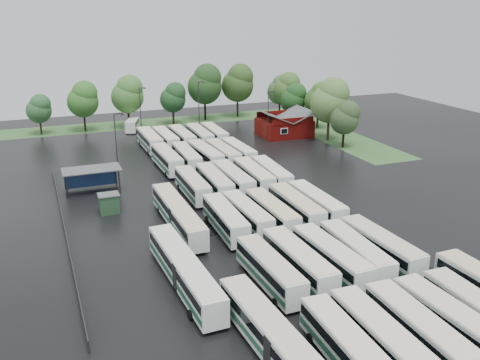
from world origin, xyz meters
name	(u,v)px	position (x,y,z in m)	size (l,w,h in m)	color
ground	(261,231)	(0.00, 0.00, 0.00)	(160.00, 160.00, 0.00)	black
brick_building	(284,127)	(24.00, 42.77, 1.87)	(10.07, 8.60, 5.39)	maroon
wash_shed	(91,172)	(-17.20, 22.02, 2.99)	(8.20, 4.20, 3.58)	#2D2D30
utility_hut	(109,203)	(-16.20, 12.60, 1.32)	(2.70, 2.20, 2.62)	#204226
grass_strip_north	(156,123)	(2.00, 64.80, 0.01)	(80.00, 10.00, 0.01)	#355F2C
grass_strip_east	(326,131)	(34.00, 42.80, 0.01)	(10.00, 50.00, 0.01)	#355F2C
west_fence	(64,228)	(-22.20, 8.00, 0.60)	(0.10, 50.00, 1.20)	#2D2D30
bus_r0c0	(347,348)	(-4.29, -25.76, 1.73)	(2.79, 11.39, 3.15)	white
bus_r0c1	(381,339)	(-1.34, -25.89, 1.80)	(2.79, 11.81, 3.27)	white
bus_r0c2	(419,331)	(2.02, -26.10, 1.80)	(2.81, 11.83, 3.27)	white
bus_r0c3	(451,323)	(5.26, -26.08, 1.79)	(2.88, 11.76, 3.25)	white
bus_r0c4	(479,314)	(8.32, -25.94, 1.77)	(2.68, 11.61, 3.22)	white
bus_r1c0	(270,270)	(-4.56, -12.49, 1.73)	(2.64, 11.36, 3.15)	white
bus_r1c1	(298,262)	(-1.26, -12.07, 1.81)	(2.72, 11.84, 3.28)	white
bus_r1c2	(331,258)	(2.19, -12.49, 1.80)	(2.91, 11.83, 3.27)	white
bus_r1c3	(355,252)	(5.19, -12.33, 1.77)	(2.95, 11.66, 3.22)	white
bus_r1c4	(381,247)	(8.41, -12.19, 1.79)	(2.92, 11.79, 3.26)	white
bus_r2c0	(225,219)	(-4.22, 1.06, 1.74)	(2.82, 11.47, 3.17)	white
bus_r2c1	(247,215)	(-1.24, 1.53, 1.70)	(2.65, 11.19, 3.10)	white
bus_r2c2	(272,212)	(1.85, 0.95, 1.74)	(2.51, 11.37, 3.16)	white
bus_r2c3	(296,207)	(5.32, 1.28, 1.80)	(2.65, 11.78, 3.27)	white
bus_r2c4	(316,204)	(8.29, 1.41, 1.79)	(2.50, 11.71, 3.26)	white
bus_r3c0	(193,185)	(-4.24, 14.50, 1.71)	(2.53, 11.19, 3.11)	white
bus_r3c1	(214,182)	(-1.00, 14.48, 1.77)	(2.81, 11.62, 3.21)	white
bus_r3c2	(233,179)	(1.90, 14.63, 1.81)	(2.55, 11.82, 3.29)	white
bus_r3c3	(253,176)	(5.33, 14.98, 1.79)	(2.87, 11.75, 3.25)	white
bus_r3c4	(271,174)	(8.21, 14.98, 1.76)	(3.02, 11.62, 3.20)	white
bus_r4c0	(167,159)	(-4.46, 28.32, 1.80)	(2.63, 11.81, 3.28)	white
bus_r4c1	(187,158)	(-1.11, 28.34, 1.75)	(2.81, 11.53, 3.19)	white
bus_r4c2	(205,155)	(2.12, 28.35, 1.81)	(3.02, 11.92, 3.29)	white
bus_r4c3	(223,154)	(5.18, 28.07, 1.77)	(2.66, 11.59, 3.21)	white
bus_r4c4	(238,152)	(8.24, 28.60, 1.72)	(2.60, 11.26, 3.12)	white
bus_r5c0	(150,140)	(-4.31, 41.88, 1.81)	(2.54, 11.80, 3.28)	white
bus_r5c1	(166,139)	(-1.30, 41.86, 1.75)	(2.62, 11.46, 3.18)	white
bus_r5c2	(182,138)	(1.94, 41.93, 1.76)	(2.51, 11.51, 3.20)	white
bus_r5c3	(200,136)	(5.39, 41.74, 1.77)	(2.71, 11.58, 3.21)	white
bus_r5c4	(214,134)	(8.57, 42.29, 1.72)	(2.66, 11.26, 3.12)	white
artic_bus_west_a	(276,342)	(-8.94, -23.24, 1.77)	(3.08, 17.29, 3.19)	white
artic_bus_west_b	(178,214)	(-9.09, 4.49, 1.76)	(2.46, 17.12, 3.18)	white
artic_bus_west_c	(184,271)	(-12.34, -9.66, 1.79)	(3.02, 17.43, 3.22)	white
minibus	(132,125)	(-4.51, 58.15, 1.41)	(4.01, 6.21, 2.55)	white
tree_north_0	(39,108)	(-22.66, 62.34, 5.47)	(5.13, 5.13, 8.50)	black
tree_north_1	(83,99)	(-13.76, 61.83, 6.97)	(6.54, 6.54, 10.83)	black
tree_north_2	(128,94)	(-4.36, 61.73, 7.46)	(7.00, 7.00, 11.60)	black
tree_north_3	(174,97)	(5.71, 61.82, 6.11)	(5.74, 5.73, 9.50)	#352214
tree_north_4	(206,84)	(13.80, 63.47, 8.41)	(7.89, 7.89, 13.07)	black
tree_north_5	(238,83)	(22.29, 64.35, 8.12)	(7.62, 7.62, 12.63)	black
tree_north_6	(281,89)	(31.89, 61.07, 6.51)	(6.11, 6.11, 10.12)	black
tree_east_0	(346,117)	(30.45, 30.03, 5.79)	(5.45, 5.44, 9.01)	black
tree_east_1	(331,100)	(30.61, 35.89, 8.09)	(7.59, 7.59, 12.58)	#35271C
tree_east_2	(320,98)	(34.02, 46.21, 6.54)	(6.14, 6.14, 10.17)	#2E2115
tree_east_3	(294,98)	(30.24, 50.84, 6.13)	(5.76, 5.76, 9.54)	#392716
tree_east_4	(287,88)	(32.64, 59.21, 6.93)	(6.50, 6.50, 10.77)	black
lamp_post_ne	(269,112)	(19.37, 40.51, 5.65)	(1.50, 0.29, 9.73)	#2D2D30
lamp_post_nw	(117,142)	(-12.67, 25.85, 6.12)	(1.62, 0.32, 10.53)	#2D2D30
lamp_post_back_w	(141,107)	(-3.12, 54.82, 5.66)	(1.50, 0.29, 9.75)	#2D2D30
lamp_post_back_e	(199,102)	(9.41, 54.41, 6.02)	(1.60, 0.31, 10.37)	#2D2D30
puddle_0	(352,316)	(0.01, -19.91, 0.00)	(4.94, 4.94, 0.01)	black
puddle_1	(411,312)	(5.27, -21.43, 0.00)	(3.82, 3.82, 0.01)	black
puddle_2	(204,225)	(-5.97, 4.04, 0.00)	(6.85, 6.85, 0.01)	black
puddle_3	(320,232)	(6.37, -3.10, 0.00)	(4.38, 4.38, 0.01)	black
puddle_4	(436,276)	(11.97, -16.86, 0.00)	(3.81, 3.81, 0.01)	black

